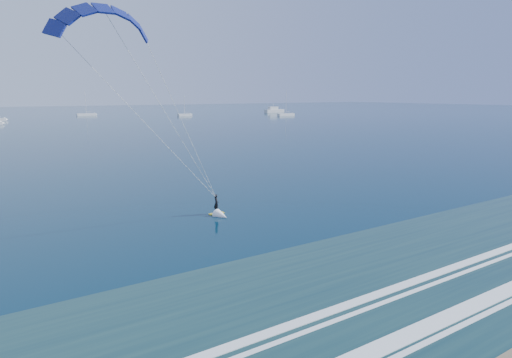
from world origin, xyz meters
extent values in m
cube|color=#1E423F|center=(0.00, 8.00, 0.01)|extent=(600.00, 22.00, 0.03)
cube|color=white|center=(0.00, 5.50, 0.04)|extent=(600.00, 1.10, 0.07)
cube|color=white|center=(0.00, 9.50, 0.04)|extent=(600.00, 0.70, 0.07)
cube|color=yellow|center=(-0.97, 31.05, 0.04)|extent=(1.53, 0.49, 0.09)
imported|color=black|center=(-0.97, 31.05, 1.03)|extent=(0.63, 0.79, 1.89)
cone|color=white|center=(-1.12, 29.75, 0.08)|extent=(1.31, 1.74, 1.10)
cube|color=silver|center=(147.40, 223.38, 0.95)|extent=(13.02, 3.47, 1.91)
cube|color=silver|center=(146.40, 223.38, 2.78)|extent=(6.08, 2.78, 1.74)
cylinder|color=silver|center=(146.40, 223.38, 4.65)|extent=(0.16, 0.16, 2.00)
cube|color=silver|center=(39.97, 246.67, 0.60)|extent=(9.95, 2.40, 1.20)
cylinder|color=silver|center=(39.97, 246.67, 7.28)|extent=(0.18, 0.18, 12.16)
cylinder|color=silver|center=(41.17, 246.67, 2.00)|extent=(2.60, 0.12, 0.12)
cube|color=silver|center=(81.81, 213.75, 0.60)|extent=(7.59, 2.40, 1.20)
cylinder|color=silver|center=(81.81, 213.75, 5.86)|extent=(0.18, 0.18, 9.31)
cylinder|color=silver|center=(83.01, 213.75, 2.00)|extent=(2.60, 0.12, 0.12)
cube|color=silver|center=(128.20, 186.85, 0.60)|extent=(10.08, 2.40, 1.20)
cylinder|color=silver|center=(128.20, 186.85, 7.33)|extent=(0.18, 0.18, 12.27)
cylinder|color=silver|center=(129.40, 186.85, 2.00)|extent=(2.60, 0.12, 0.12)
camera|label=1|loc=(-22.18, -7.37, 11.74)|focal=32.00mm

